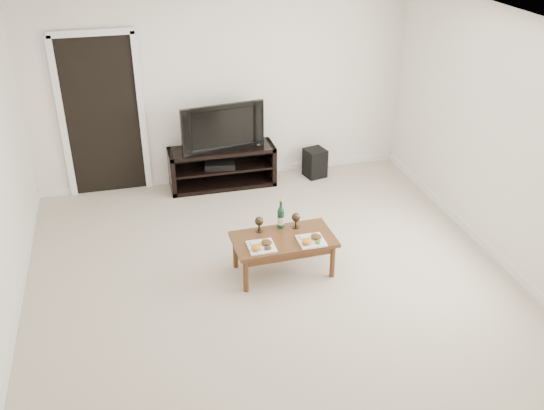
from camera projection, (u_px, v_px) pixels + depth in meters
The scene contains 14 objects.
floor at pixel (275, 290), 6.17m from camera, with size 5.50×5.50×0.00m, color #BCAB97.
back_wall at pixel (222, 86), 7.91m from camera, with size 5.00×0.04×2.60m, color white.
ceiling at pixel (276, 29), 4.93m from camera, with size 5.00×5.50×0.04m, color white.
doorway at pixel (103, 118), 7.67m from camera, with size 0.90×0.02×2.05m, color black.
media_console at pixel (222, 167), 8.15m from camera, with size 1.41×0.45×0.55m, color black.
television at pixel (220, 125), 7.87m from camera, with size 1.10×0.14×0.64m, color black.
av_receiver at pixel (220, 164), 8.11m from camera, with size 0.40×0.30×0.08m, color black.
subwoofer at pixel (315, 163), 8.45m from camera, with size 0.27×0.27×0.40m, color black.
coffee_table at pixel (283, 255), 6.36m from camera, with size 1.05×0.57×0.42m, color brown.
plate_left at pixel (261, 245), 6.08m from camera, with size 0.27×0.27×0.07m, color white.
plate_right at pixel (311, 239), 6.18m from camera, with size 0.27×0.27×0.07m, color white.
wine_bottle at pixel (281, 213), 6.37m from camera, with size 0.07×0.07×0.35m, color #0E361F.
goblet_left at pixel (259, 224), 6.34m from camera, with size 0.09×0.09×0.17m, color #32271B, non-canonical shape.
goblet_right at pixel (296, 220), 6.41m from camera, with size 0.09×0.09×0.17m, color #32271B, non-canonical shape.
Camera 1 is at (-1.28, -4.85, 3.70)m, focal length 40.00 mm.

